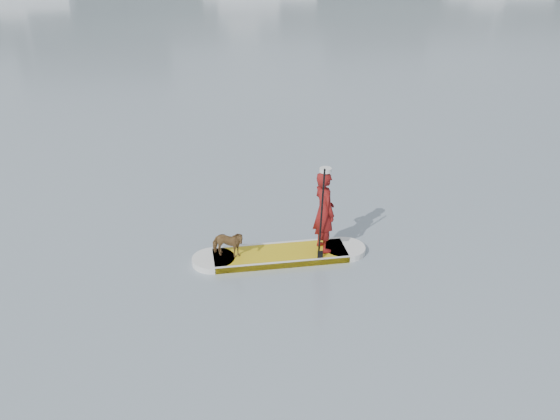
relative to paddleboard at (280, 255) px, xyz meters
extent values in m
plane|color=slate|center=(1.15, -0.68, -0.06)|extent=(140.00, 140.00, 0.00)
cube|color=gold|center=(0.00, 0.00, 0.00)|extent=(2.50, 0.81, 0.12)
cylinder|color=silver|center=(-1.25, 0.01, 0.00)|extent=(0.80, 0.80, 0.12)
cylinder|color=silver|center=(1.25, -0.01, 0.00)|extent=(0.80, 0.80, 0.12)
cube|color=silver|center=(0.00, 0.37, 0.00)|extent=(2.50, 0.07, 0.12)
cube|color=silver|center=(0.00, -0.37, 0.00)|extent=(2.50, 0.07, 0.12)
imported|color=maroon|center=(0.83, 0.00, 0.85)|extent=(0.50, 0.65, 1.57)
cylinder|color=silver|center=(0.83, 0.00, 1.67)|extent=(0.22, 0.22, 0.07)
imported|color=brown|center=(-0.98, 0.00, 0.33)|extent=(0.69, 0.51, 0.53)
cylinder|color=black|center=(0.70, -0.33, 0.94)|extent=(0.04, 0.30, 1.89)
cube|color=black|center=(0.70, -0.33, 0.04)|extent=(0.10, 0.02, 0.32)
camera|label=1|loc=(-1.72, -10.03, 5.89)|focal=40.00mm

